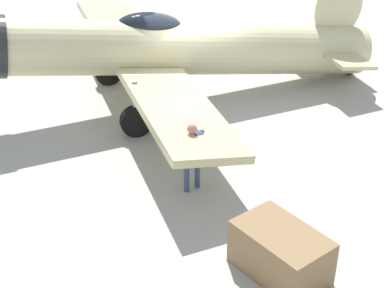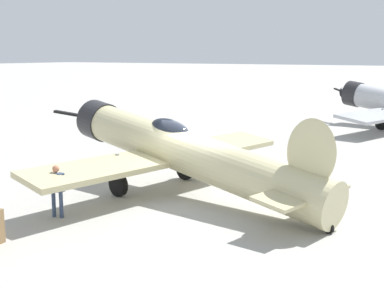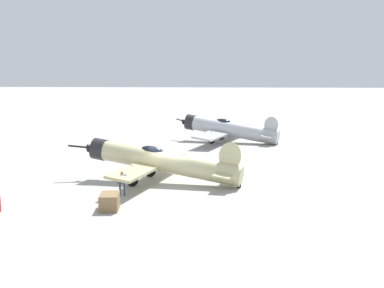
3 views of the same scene
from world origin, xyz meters
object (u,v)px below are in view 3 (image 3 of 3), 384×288
(airplane_foreground, at_px, (160,161))
(ground_crew_mechanic, at_px, (122,181))
(equipment_crate, at_px, (110,202))
(airplane_mid_apron, at_px, (228,129))

(airplane_foreground, xyz_separation_m, ground_crew_mechanic, (-3.94, 1.78, -0.55))
(airplane_foreground, relative_size, equipment_crate, 7.22)
(equipment_crate, bearing_deg, airplane_foreground, -14.87)
(airplane_foreground, height_order, equipment_crate, airplane_foreground)
(airplane_foreground, bearing_deg, equipment_crate, 87.96)
(ground_crew_mechanic, relative_size, equipment_crate, 0.90)
(ground_crew_mechanic, height_order, equipment_crate, ground_crew_mechanic)
(airplane_mid_apron, height_order, ground_crew_mechanic, airplane_mid_apron)
(airplane_mid_apron, xyz_separation_m, ground_crew_mechanic, (-24.33, 6.26, -0.46))
(airplane_foreground, distance_m, equipment_crate, 7.26)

